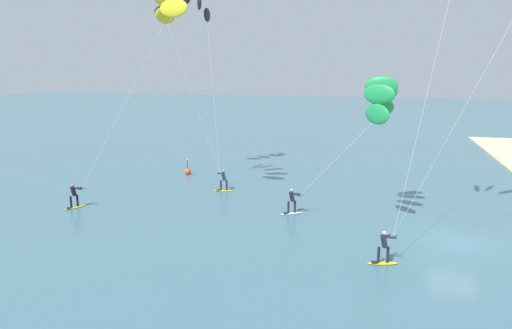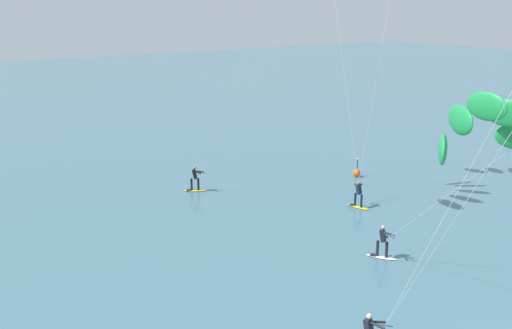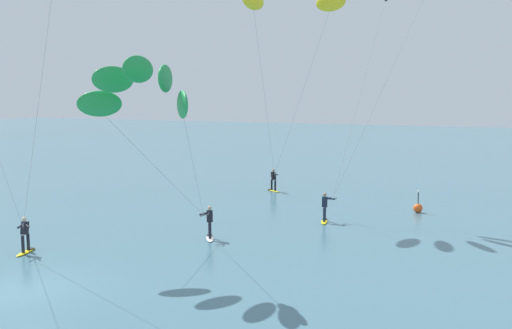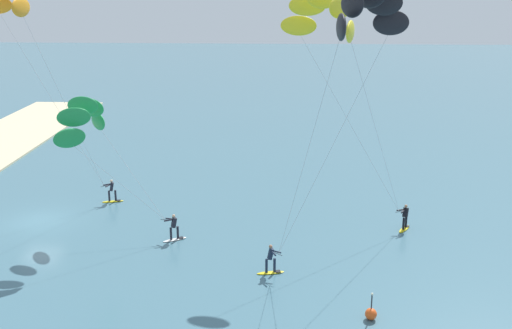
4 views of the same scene
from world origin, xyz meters
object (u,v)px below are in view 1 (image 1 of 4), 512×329
Objects in this scene: kitesurfer_nearshore at (377,103)px; marker_buoy at (188,171)px; kitesurfer_downwind at (188,13)px; kitesurfer_far_out at (165,7)px.

kitesurfer_nearshore is 6.34× the size of marker_buoy.
kitesurfer_nearshore is at bearing -117.89° from kitesurfer_downwind.
kitesurfer_far_out is 6.57m from kitesurfer_downwind.
kitesurfer_nearshore is 0.58× the size of kitesurfer_downwind.
kitesurfer_nearshore is 14.96m from kitesurfer_far_out.
kitesurfer_downwind is (7.84, 14.81, 6.17)m from kitesurfer_nearshore.
kitesurfer_nearshore is at bearing -95.74° from kitesurfer_far_out.
kitesurfer_far_out is 15.00m from marker_buoy.
kitesurfer_far_out is at bearing -165.14° from marker_buoy.
marker_buoy is (1.14, 0.90, -13.10)m from kitesurfer_downwind.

